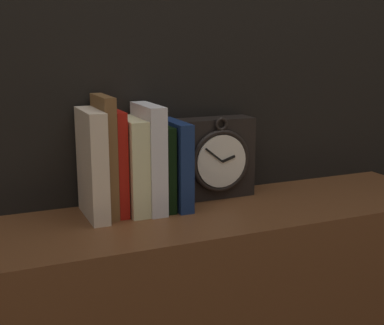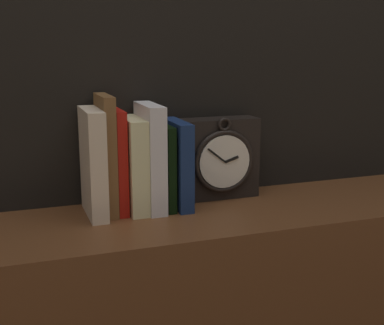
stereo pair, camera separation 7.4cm
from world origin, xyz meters
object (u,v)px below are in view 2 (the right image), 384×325
Objects in this scene: book_slot5_black at (164,166)px; book_slot6_navy at (177,164)px; book_slot3_cream at (133,165)px; book_slot4_white at (150,157)px; book_slot2_red at (117,161)px; clock at (218,158)px; book_slot1_brown at (106,155)px; book_slot0_cream at (93,163)px.

book_slot6_navy is (0.03, -0.01, 0.00)m from book_slot5_black.
book_slot3_cream is 0.04m from book_slot4_white.
book_slot4_white is (0.07, -0.01, 0.00)m from book_slot2_red.
clock is 0.88× the size of book_slot2_red.
book_slot1_brown is 1.25× the size of book_slot3_cream.
book_slot6_navy reaches higher than book_slot5_black.
book_slot6_navy is (0.19, 0.00, -0.02)m from book_slot0_cream.
book_slot0_cream is 0.98× the size of book_slot4_white.
book_slot3_cream is at bearing -172.02° from clock.
book_slot6_navy is (0.10, -0.00, -0.01)m from book_slot3_cream.
book_slot1_brown reaches higher than book_slot0_cream.
book_slot3_cream is (-0.21, -0.03, 0.01)m from clock.
book_slot3_cream reaches higher than clock.
book_slot1_brown is at bearing -176.58° from book_slot2_red.
book_slot0_cream is at bearing -179.19° from book_slot6_navy.
clock is at bearing 5.26° from book_slot2_red.
book_slot3_cream is (0.06, -0.01, -0.03)m from book_slot1_brown.
book_slot1_brown is at bearing -174.90° from clock.
book_slot4_white is (-0.18, -0.03, 0.02)m from clock.
book_slot0_cream is 0.06m from book_slot2_red.
clock is 0.18m from book_slot4_white.
book_slot4_white is at bearing -169.53° from clock.
book_slot1_brown is (0.03, 0.01, 0.01)m from book_slot0_cream.
book_slot0_cream reaches higher than book_slot5_black.
book_slot0_cream is at bearing -177.14° from book_slot5_black.
clock is 0.77× the size of book_slot1_brown.
book_slot4_white reaches higher than book_slot3_cream.
clock is 0.86× the size of book_slot0_cream.
book_slot6_navy is at bearing -10.07° from book_slot5_black.
book_slot0_cream is 0.09m from book_slot3_cream.
book_slot0_cream reaches higher than book_slot2_red.
book_slot4_white is 1.20× the size of book_slot6_navy.
book_slot0_cream is at bearing -176.58° from book_slot3_cream.
book_slot1_brown reaches higher than book_slot4_white.
book_slot0_cream is 0.19m from book_slot6_navy.
book_slot2_red is (0.02, 0.00, -0.02)m from book_slot1_brown.
book_slot2_red is 0.07m from book_slot4_white.
book_slot4_white is at bearing -3.74° from book_slot3_cream.
book_slot3_cream is 0.10m from book_slot6_navy.
book_slot1_brown reaches higher than book_slot6_navy.
clock is at bearing 16.08° from book_slot6_navy.
book_slot5_black is 0.97× the size of book_slot6_navy.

